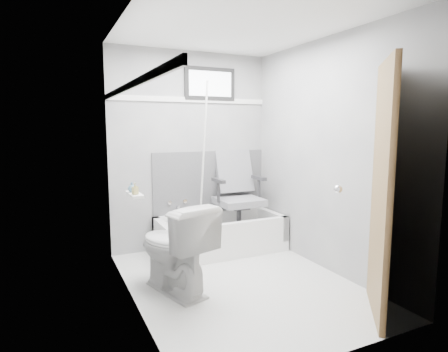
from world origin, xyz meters
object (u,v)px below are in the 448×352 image
bathtub (221,234)px  office_chair (239,195)px  toilet (174,248)px  door (439,195)px  soap_bottle_b (132,187)px  soap_bottle_a (135,189)px

bathtub → office_chair: size_ratio=1.38×
toilet → bathtub: bearing=-152.1°
bathtub → door: (0.75, -2.21, 0.79)m
door → soap_bottle_b: bearing=140.4°
bathtub → office_chair: office_chair is taller
toilet → door: (1.60, -1.37, 0.59)m
office_chair → soap_bottle_a: bearing=-150.2°
bathtub → soap_bottle_a: soap_bottle_a is taller
office_chair → bathtub: bearing=-171.7°
door → soap_bottle_a: (-1.92, 1.45, -0.03)m
soap_bottle_a → toilet: bearing=-12.8°
toilet → soap_bottle_a: size_ratio=8.36×
soap_bottle_a → bathtub: bearing=33.1°
office_chair → soap_bottle_a: size_ratio=10.97×
door → soap_bottle_a: 2.40m
bathtub → soap_bottle_b: soap_bottle_b is taller
door → soap_bottle_b: door is taller
door → soap_bottle_a: door is taller
soap_bottle_a → soap_bottle_b: size_ratio=1.12×
office_chair → toilet: (-1.12, -0.87, -0.26)m
bathtub → office_chair: 0.53m
bathtub → office_chair: bearing=7.6°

